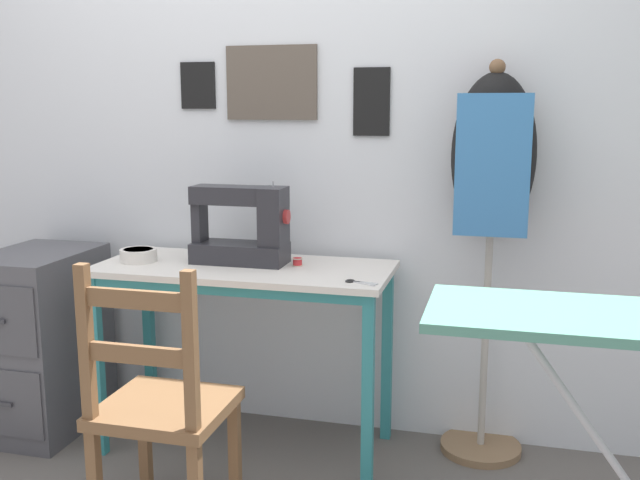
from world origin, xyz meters
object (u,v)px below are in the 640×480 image
object	(u,v)px
thread_spool_near_machine	(297,262)
sewing_machine	(245,228)
scissors	(356,282)
dress_form	(492,178)
wooden_chair	(161,408)
fabric_bowl	(139,255)
filing_cabinet	(41,341)

from	to	relation	value
thread_spool_near_machine	sewing_machine	bearing A→B (deg)	-177.70
thread_spool_near_machine	scissors	bearing A→B (deg)	-37.27
dress_form	thread_spool_near_machine	bearing A→B (deg)	-168.96
thread_spool_near_machine	wooden_chair	size ratio (longest dim) A/B	0.05
fabric_bowl	scissors	size ratio (longest dim) A/B	1.21
fabric_bowl	filing_cabinet	distance (m)	0.62
thread_spool_near_machine	wooden_chair	bearing A→B (deg)	-110.71
thread_spool_near_machine	filing_cabinet	size ratio (longest dim) A/B	0.06
wooden_chair	dress_form	bearing A→B (deg)	39.87
scissors	dress_form	size ratio (longest dim) A/B	0.08
wooden_chair	filing_cabinet	distance (m)	1.03
scissors	wooden_chair	distance (m)	0.78
thread_spool_near_machine	fabric_bowl	bearing A→B (deg)	-172.63
fabric_bowl	thread_spool_near_machine	world-z (taller)	fabric_bowl
scissors	dress_form	xyz separation A→B (m)	(0.45, 0.35, 0.34)
thread_spool_near_machine	filing_cabinet	distance (m)	1.18
filing_cabinet	wooden_chair	bearing A→B (deg)	-34.24
sewing_machine	scissors	world-z (taller)	sewing_machine
filing_cabinet	dress_form	bearing A→B (deg)	7.32
fabric_bowl	filing_cabinet	size ratio (longest dim) A/B	0.19
sewing_machine	filing_cabinet	bearing A→B (deg)	-174.55
filing_cabinet	sewing_machine	bearing A→B (deg)	5.45
thread_spool_near_machine	filing_cabinet	world-z (taller)	thread_spool_near_machine
filing_cabinet	dress_form	distance (m)	1.98
scissors	thread_spool_near_machine	world-z (taller)	thread_spool_near_machine
fabric_bowl	dress_form	bearing A→B (deg)	9.33
sewing_machine	wooden_chair	size ratio (longest dim) A/B	0.43
fabric_bowl	scissors	xyz separation A→B (m)	(0.92, -0.13, -0.02)
sewing_machine	wooden_chair	xyz separation A→B (m)	(-0.04, -0.67, -0.47)
fabric_bowl	thread_spool_near_machine	xyz separation A→B (m)	(0.64, 0.08, -0.01)
scissors	thread_spool_near_machine	size ratio (longest dim) A/B	2.71
scissors	thread_spool_near_machine	distance (m)	0.35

